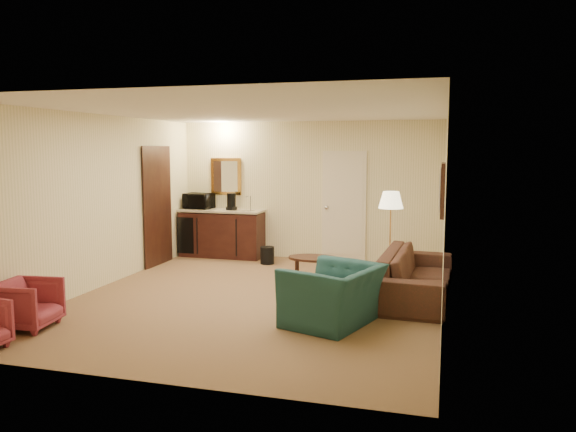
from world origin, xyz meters
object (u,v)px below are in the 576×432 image
object	(u,v)px
wetbar_cabinet	(222,233)
coffee_maker	(231,202)
rose_chair_near	(28,302)
coffee_table	(314,271)
sofa	(417,267)
microwave	(199,199)
waste_bin	(267,255)
teal_armchair	(333,285)
floor_lamp	(390,237)

from	to	relation	value
wetbar_cabinet	coffee_maker	size ratio (longest dim) A/B	5.10
wetbar_cabinet	coffee_maker	xyz separation A→B (m)	(0.20, 0.01, 0.62)
rose_chair_near	coffee_maker	bearing A→B (deg)	-15.53
coffee_table	coffee_maker	distance (m)	2.88
sofa	microwave	xyz separation A→B (m)	(-4.30, 2.17, 0.66)
waste_bin	microwave	xyz separation A→B (m)	(-1.56, 0.48, 0.95)
teal_armchair	coffee_maker	world-z (taller)	coffee_maker
teal_armchair	rose_chair_near	size ratio (longest dim) A/B	1.73
teal_armchair	waste_bin	distance (m)	3.69
teal_armchair	wetbar_cabinet	bearing A→B (deg)	-122.98
sofa	coffee_maker	bearing A→B (deg)	61.68
coffee_maker	teal_armchair	bearing A→B (deg)	-38.06
teal_armchair	coffee_maker	xyz separation A→B (m)	(-2.70, 3.63, 0.60)
waste_bin	coffee_maker	size ratio (longest dim) A/B	0.98
rose_chair_near	coffee_table	distance (m)	3.99
teal_armchair	microwave	world-z (taller)	microwave
sofa	teal_armchair	distance (m)	1.74
teal_armchair	coffee_maker	bearing A→B (deg)	-125.03
teal_armchair	rose_chair_near	distance (m)	3.58
coffee_table	coffee_maker	bearing A→B (deg)	138.19
rose_chair_near	floor_lamp	world-z (taller)	floor_lamp
floor_lamp	coffee_maker	size ratio (longest dim) A/B	4.49
waste_bin	microwave	size ratio (longest dim) A/B	0.58
wetbar_cabinet	sofa	xyz separation A→B (m)	(3.80, -2.13, -0.01)
coffee_table	coffee_maker	xyz separation A→B (m)	(-2.05, 1.83, 0.86)
floor_lamp	microwave	xyz separation A→B (m)	(-3.85, 1.36, 0.38)
microwave	waste_bin	bearing A→B (deg)	-9.79
coffee_table	microwave	size ratio (longest dim) A/B	1.44
wetbar_cabinet	coffee_table	world-z (taller)	wetbar_cabinet
teal_armchair	sofa	bearing A→B (deg)	167.27
wetbar_cabinet	coffee_table	bearing A→B (deg)	-39.03
sofa	microwave	world-z (taller)	microwave
wetbar_cabinet	sofa	bearing A→B (deg)	-29.25
wetbar_cabinet	rose_chair_near	xyz separation A→B (m)	(-0.50, -4.72, -0.14)
sofa	teal_armchair	xyz separation A→B (m)	(-0.90, -1.49, 0.03)
teal_armchair	coffee_table	distance (m)	1.93
floor_lamp	microwave	size ratio (longest dim) A/B	2.65
rose_chair_near	waste_bin	world-z (taller)	rose_chair_near
floor_lamp	coffee_maker	xyz separation A→B (m)	(-3.15, 1.33, 0.36)
wetbar_cabinet	waste_bin	bearing A→B (deg)	-22.26
coffee_table	coffee_maker	size ratio (longest dim) A/B	2.44
wetbar_cabinet	microwave	world-z (taller)	microwave
waste_bin	coffee_maker	xyz separation A→B (m)	(-0.86, 0.44, 0.92)
floor_lamp	coffee_table	bearing A→B (deg)	-155.38
microwave	coffee_maker	bearing A→B (deg)	4.29
microwave	coffee_maker	distance (m)	0.70
rose_chair_near	microwave	bearing A→B (deg)	-7.08
rose_chair_near	coffee_table	world-z (taller)	rose_chair_near
wetbar_cabinet	teal_armchair	xyz separation A→B (m)	(2.90, -3.62, 0.02)
rose_chair_near	floor_lamp	size ratio (longest dim) A/B	0.44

